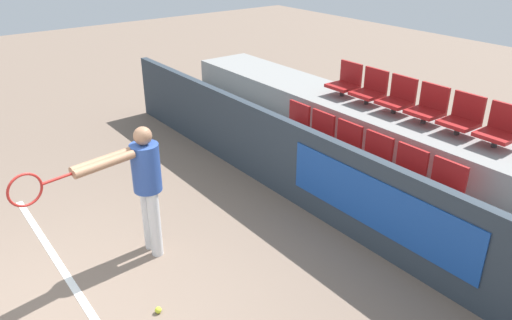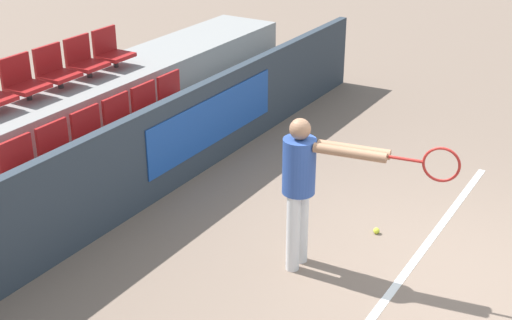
{
  "view_description": "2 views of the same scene",
  "coord_description": "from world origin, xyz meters",
  "px_view_note": "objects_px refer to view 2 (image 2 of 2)",
  "views": [
    {
      "loc": [
        4.03,
        -0.65,
        3.4
      ],
      "look_at": [
        0.19,
        2.24,
        1.14
      ],
      "focal_mm": 35.0,
      "sensor_mm": 36.0,
      "label": 1
    },
    {
      "loc": [
        -5.75,
        -1.45,
        3.83
      ],
      "look_at": [
        -0.11,
        1.99,
        0.81
      ],
      "focal_mm": 50.0,
      "sensor_mm": 36.0,
      "label": 2
    }
  ],
  "objects_px": {
    "stadium_chair_1": "(61,150)",
    "stadium_chair_11": "(111,50)",
    "stadium_chair_8": "(23,81)",
    "stadium_chair_0": "(24,167)",
    "tennis_ball": "(376,231)",
    "stadium_chair_2": "(94,134)",
    "tennis_player": "(308,179)",
    "stadium_chair_4": "(151,108)",
    "stadium_chair_5": "(176,96)",
    "stadium_chair_9": "(55,70)",
    "stadium_chair_10": "(84,59)",
    "stadium_chair_3": "(123,120)"
  },
  "relations": [
    {
      "from": "stadium_chair_2",
      "to": "stadium_chair_8",
      "type": "relative_size",
      "value": 1.0
    },
    {
      "from": "stadium_chair_2",
      "to": "stadium_chair_8",
      "type": "distance_m",
      "value": 1.17
    },
    {
      "from": "stadium_chair_4",
      "to": "stadium_chair_5",
      "type": "distance_m",
      "value": 0.52
    },
    {
      "from": "stadium_chair_1",
      "to": "stadium_chair_10",
      "type": "height_order",
      "value": "stadium_chair_10"
    },
    {
      "from": "stadium_chair_2",
      "to": "stadium_chair_1",
      "type": "bearing_deg",
      "value": 180.0
    },
    {
      "from": "stadium_chair_0",
      "to": "stadium_chair_2",
      "type": "distance_m",
      "value": 1.03
    },
    {
      "from": "tennis_ball",
      "to": "stadium_chair_8",
      "type": "bearing_deg",
      "value": 99.57
    },
    {
      "from": "stadium_chair_2",
      "to": "stadium_chair_3",
      "type": "distance_m",
      "value": 0.52
    },
    {
      "from": "stadium_chair_3",
      "to": "stadium_chair_8",
      "type": "height_order",
      "value": "stadium_chair_8"
    },
    {
      "from": "stadium_chair_4",
      "to": "tennis_player",
      "type": "bearing_deg",
      "value": -113.54
    },
    {
      "from": "stadium_chair_4",
      "to": "tennis_player",
      "type": "height_order",
      "value": "tennis_player"
    },
    {
      "from": "stadium_chair_4",
      "to": "stadium_chair_8",
      "type": "distance_m",
      "value": 1.56
    },
    {
      "from": "stadium_chair_8",
      "to": "stadium_chair_0",
      "type": "bearing_deg",
      "value": -133.89
    },
    {
      "from": "stadium_chair_8",
      "to": "tennis_player",
      "type": "height_order",
      "value": "tennis_player"
    },
    {
      "from": "stadium_chair_0",
      "to": "tennis_ball",
      "type": "height_order",
      "value": "stadium_chair_0"
    },
    {
      "from": "stadium_chair_1",
      "to": "stadium_chair_11",
      "type": "relative_size",
      "value": 1.0
    },
    {
      "from": "stadium_chair_11",
      "to": "stadium_chair_0",
      "type": "bearing_deg",
      "value": -157.43
    },
    {
      "from": "stadium_chair_9",
      "to": "stadium_chair_5",
      "type": "bearing_deg",
      "value": -46.11
    },
    {
      "from": "stadium_chair_5",
      "to": "stadium_chair_11",
      "type": "height_order",
      "value": "stadium_chair_11"
    },
    {
      "from": "stadium_chair_1",
      "to": "stadium_chair_11",
      "type": "height_order",
      "value": "stadium_chair_11"
    },
    {
      "from": "stadium_chair_1",
      "to": "stadium_chair_5",
      "type": "xyz_separation_m",
      "value": [
        2.07,
        0.0,
        0.0
      ]
    },
    {
      "from": "stadium_chair_4",
      "to": "stadium_chair_11",
      "type": "bearing_deg",
      "value": 64.31
    },
    {
      "from": "stadium_chair_3",
      "to": "stadium_chair_10",
      "type": "relative_size",
      "value": 1.0
    },
    {
      "from": "stadium_chair_0",
      "to": "stadium_chair_4",
      "type": "bearing_deg",
      "value": 0.0
    },
    {
      "from": "stadium_chair_4",
      "to": "stadium_chair_9",
      "type": "distance_m",
      "value": 1.28
    },
    {
      "from": "stadium_chair_0",
      "to": "stadium_chair_10",
      "type": "bearing_deg",
      "value": 27.46
    },
    {
      "from": "tennis_player",
      "to": "tennis_ball",
      "type": "bearing_deg",
      "value": -30.39
    },
    {
      "from": "stadium_chair_0",
      "to": "stadium_chair_2",
      "type": "relative_size",
      "value": 1.0
    },
    {
      "from": "stadium_chair_0",
      "to": "tennis_player",
      "type": "distance_m",
      "value": 3.0
    },
    {
      "from": "stadium_chair_1",
      "to": "stadium_chair_9",
      "type": "relative_size",
      "value": 1.0
    },
    {
      "from": "stadium_chair_8",
      "to": "stadium_chair_10",
      "type": "distance_m",
      "value": 1.03
    },
    {
      "from": "stadium_chair_5",
      "to": "stadium_chair_10",
      "type": "distance_m",
      "value": 1.28
    },
    {
      "from": "stadium_chair_2",
      "to": "stadium_chair_5",
      "type": "xyz_separation_m",
      "value": [
        1.55,
        0.0,
        0.0
      ]
    },
    {
      "from": "stadium_chair_3",
      "to": "stadium_chair_11",
      "type": "xyz_separation_m",
      "value": [
        1.03,
        1.08,
        0.46
      ]
    },
    {
      "from": "stadium_chair_2",
      "to": "stadium_chair_11",
      "type": "distance_m",
      "value": 1.94
    },
    {
      "from": "stadium_chair_5",
      "to": "stadium_chair_10",
      "type": "height_order",
      "value": "stadium_chair_10"
    },
    {
      "from": "stadium_chair_8",
      "to": "tennis_player",
      "type": "xyz_separation_m",
      "value": [
        -0.22,
        -3.96,
        -0.21
      ]
    },
    {
      "from": "stadium_chair_8",
      "to": "tennis_player",
      "type": "distance_m",
      "value": 3.97
    },
    {
      "from": "stadium_chair_2",
      "to": "stadium_chair_10",
      "type": "bearing_deg",
      "value": 46.11
    },
    {
      "from": "stadium_chair_5",
      "to": "tennis_player",
      "type": "relative_size",
      "value": 0.34
    },
    {
      "from": "stadium_chair_8",
      "to": "stadium_chair_1",
      "type": "bearing_deg",
      "value": -115.69
    },
    {
      "from": "stadium_chair_1",
      "to": "stadium_chair_4",
      "type": "distance_m",
      "value": 1.55
    },
    {
      "from": "tennis_player",
      "to": "tennis_ball",
      "type": "height_order",
      "value": "tennis_player"
    },
    {
      "from": "stadium_chair_5",
      "to": "tennis_ball",
      "type": "bearing_deg",
      "value": -104.32
    },
    {
      "from": "stadium_chair_4",
      "to": "stadium_chair_9",
      "type": "height_order",
      "value": "stadium_chair_9"
    },
    {
      "from": "stadium_chair_9",
      "to": "tennis_player",
      "type": "distance_m",
      "value": 4.03
    },
    {
      "from": "stadium_chair_4",
      "to": "tennis_ball",
      "type": "distance_m",
      "value": 3.31
    },
    {
      "from": "stadium_chair_2",
      "to": "tennis_player",
      "type": "bearing_deg",
      "value": -94.38
    },
    {
      "from": "stadium_chair_2",
      "to": "tennis_player",
      "type": "distance_m",
      "value": 2.9
    },
    {
      "from": "stadium_chair_2",
      "to": "stadium_chair_9",
      "type": "xyz_separation_m",
      "value": [
        0.52,
        1.08,
        0.46
      ]
    }
  ]
}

